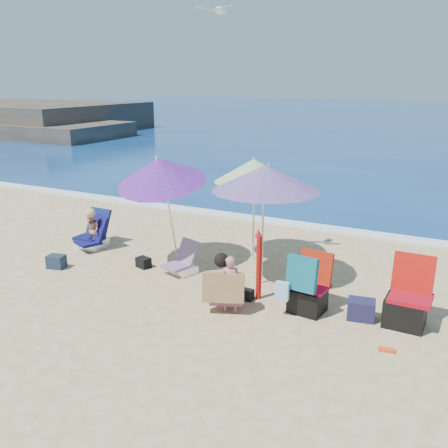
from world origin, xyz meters
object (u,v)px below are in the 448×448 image
at_px(umbrella_striped, 254,170).
at_px(person_left, 92,231).
at_px(umbrella_blue, 160,171).
at_px(seagull, 220,10).
at_px(camp_chair_right, 307,291).
at_px(chair_rainbow, 183,264).
at_px(furled_umbrella, 259,261).
at_px(person_center, 227,285).
at_px(chair_navy, 93,237).
at_px(camp_chair_left, 407,305).
at_px(umbrella_turquoise, 266,178).

relative_size(umbrella_striped, person_left, 2.25).
distance_m(umbrella_blue, seagull, 3.02).
xyz_separation_m(umbrella_striped, umbrella_blue, (-1.39, -1.19, 0.07)).
bearing_deg(camp_chair_right, chair_rainbow, 168.88).
xyz_separation_m(furled_umbrella, person_center, (-0.24, -0.69, -0.21)).
bearing_deg(camp_chair_right, chair_navy, 169.66).
bearing_deg(camp_chair_left, camp_chair_right, -169.17).
bearing_deg(chair_navy, camp_chair_right, -10.34).
height_order(chair_navy, person_left, person_left).
xyz_separation_m(umbrella_turquoise, umbrella_striped, (-0.69, 1.03, -0.09)).
distance_m(furled_umbrella, person_left, 4.26).
height_order(umbrella_blue, camp_chair_left, umbrella_blue).
bearing_deg(furled_umbrella, umbrella_striped, 117.01).
xyz_separation_m(chair_navy, camp_chair_right, (5.23, -0.95, 0.15)).
distance_m(chair_rainbow, camp_chair_right, 2.69).
bearing_deg(camp_chair_right, person_center, -152.78).
bearing_deg(person_center, camp_chair_right, 27.22).
height_order(umbrella_striped, umbrella_blue, umbrella_blue).
height_order(umbrella_blue, seagull, seagull).
height_order(umbrella_turquoise, chair_rainbow, umbrella_turquoise).
bearing_deg(chair_navy, chair_rainbow, -9.55).
relative_size(camp_chair_left, person_center, 1.11).
bearing_deg(umbrella_blue, camp_chair_right, -11.67).
bearing_deg(furled_umbrella, camp_chair_right, -7.43).
xyz_separation_m(furled_umbrella, seagull, (-1.28, 1.07, 4.03)).
relative_size(umbrella_blue, chair_navy, 2.94).
distance_m(umbrella_striped, seagull, 2.97).
xyz_separation_m(person_center, seagull, (-1.04, 1.76, 4.24)).
height_order(umbrella_turquoise, furled_umbrella, umbrella_turquoise).
bearing_deg(camp_chair_right, furled_umbrella, 172.57).
xyz_separation_m(camp_chair_left, camp_chair_right, (-1.46, -0.28, 0.04)).
height_order(chair_rainbow, person_center, person_center).
bearing_deg(seagull, umbrella_striped, 58.68).
relative_size(chair_rainbow, camp_chair_left, 0.68).
distance_m(chair_navy, camp_chair_left, 6.73).
bearing_deg(person_left, umbrella_blue, -3.75).
bearing_deg(umbrella_striped, person_left, -162.16).
bearing_deg(umbrella_blue, camp_chair_left, -4.60).
xyz_separation_m(chair_rainbow, person_left, (-2.45, 0.26, 0.26)).
bearing_deg(furled_umbrella, seagull, 140.17).
xyz_separation_m(umbrella_blue, chair_navy, (-2.07, 0.30, -1.70)).
bearing_deg(seagull, chair_rainbow, -124.73).
relative_size(umbrella_blue, furled_umbrella, 1.91).
relative_size(umbrella_turquoise, umbrella_blue, 0.98).
relative_size(umbrella_turquoise, seagull, 3.38).
height_order(umbrella_striped, person_center, umbrella_striped).
height_order(umbrella_blue, chair_rainbow, umbrella_blue).
bearing_deg(person_left, furled_umbrella, -8.97).
bearing_deg(person_left, camp_chair_left, -4.35).
xyz_separation_m(umbrella_blue, person_center, (2.04, -1.23, -1.44)).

